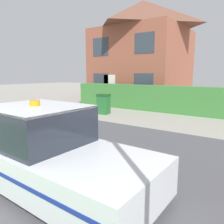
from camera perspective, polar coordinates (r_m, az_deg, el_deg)
road_strip at (r=6.61m, az=-8.98°, el=-9.20°), size 28.00×6.71×0.01m
garden_hedge at (r=12.40m, az=19.50°, el=2.82°), size 15.12×0.78×1.50m
police_car at (r=4.51m, az=-17.41°, el=-9.43°), size 4.58×1.83×1.65m
house_left at (r=18.19m, az=7.88°, el=15.45°), size 6.77×6.50×7.74m
wheelie_bin at (r=11.90m, az=-2.22°, el=2.11°), size 0.73×0.70×1.08m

